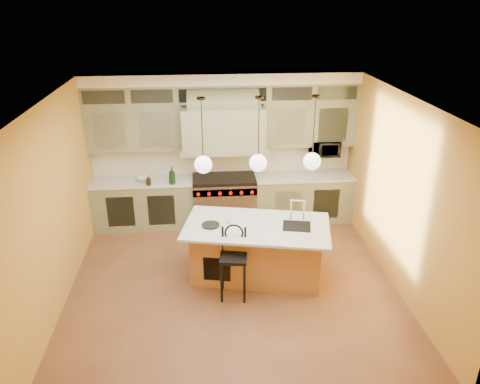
{
  "coord_description": "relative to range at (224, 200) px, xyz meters",
  "views": [
    {
      "loc": [
        -0.44,
        -6.15,
        4.23
      ],
      "look_at": [
        0.18,
        0.7,
        1.26
      ],
      "focal_mm": 35.0,
      "sensor_mm": 36.0,
      "label": 1
    }
  ],
  "objects": [
    {
      "name": "kitchen_island",
      "position": [
        0.4,
        -1.92,
        -0.01
      ],
      "size": [
        2.41,
        1.63,
        1.35
      ],
      "rotation": [
        0.0,
        0.0,
        -0.21
      ],
      "color": "#AD703D",
      "rests_on": "floor"
    },
    {
      "name": "floor",
      "position": [
        0.0,
        -2.14,
        -0.49
      ],
      "size": [
        5.0,
        5.0,
        0.0
      ],
      "primitive_type": "plane",
      "color": "brown",
      "rests_on": "ground"
    },
    {
      "name": "ceiling",
      "position": [
        0.0,
        -2.14,
        2.41
      ],
      "size": [
        5.0,
        5.0,
        0.0
      ],
      "primitive_type": "plane",
      "rotation": [
        3.14,
        0.0,
        0.0
      ],
      "color": "white",
      "rests_on": "wall_back"
    },
    {
      "name": "wall_front",
      "position": [
        0.0,
        -4.64,
        0.96
      ],
      "size": [
        5.0,
        0.0,
        5.0
      ],
      "primitive_type": "plane",
      "rotation": [
        -1.57,
        0.0,
        0.0
      ],
      "color": "gold",
      "rests_on": "ground"
    },
    {
      "name": "microwave",
      "position": [
        1.95,
        0.11,
        0.96
      ],
      "size": [
        0.54,
        0.37,
        0.3
      ],
      "primitive_type": "imported",
      "color": "black",
      "rests_on": "back_cabinetry"
    },
    {
      "name": "pendant_center",
      "position": [
        0.4,
        -1.91,
        1.46
      ],
      "size": [
        0.26,
        0.26,
        1.11
      ],
      "color": "#2D2319",
      "rests_on": "ceiling"
    },
    {
      "name": "range",
      "position": [
        0.0,
        0.0,
        0.0
      ],
      "size": [
        1.2,
        0.74,
        0.96
      ],
      "color": "silver",
      "rests_on": "floor"
    },
    {
      "name": "cup",
      "position": [
        -0.03,
        -1.85,
        0.48
      ],
      "size": [
        0.1,
        0.1,
        0.09
      ],
      "primitive_type": "imported",
      "rotation": [
        0.0,
        0.0,
        0.02
      ],
      "color": "white",
      "rests_on": "kitchen_island"
    },
    {
      "name": "oil_bottle_a",
      "position": [
        -0.97,
        -0.2,
        0.62
      ],
      "size": [
        0.13,
        0.13,
        0.33
      ],
      "primitive_type": "imported",
      "rotation": [
        0.0,
        0.0,
        0.06
      ],
      "color": "black",
      "rests_on": "back_cabinetry"
    },
    {
      "name": "counter_stool",
      "position": [
        -0.0,
        -2.41,
        0.15
      ],
      "size": [
        0.44,
        0.44,
        1.12
      ],
      "rotation": [
        0.0,
        0.0,
        -0.13
      ],
      "color": "black",
      "rests_on": "floor"
    },
    {
      "name": "wall_back",
      "position": [
        0.0,
        0.36,
        0.96
      ],
      "size": [
        5.0,
        0.0,
        5.0
      ],
      "primitive_type": "plane",
      "rotation": [
        1.57,
        0.0,
        0.0
      ],
      "color": "gold",
      "rests_on": "ground"
    },
    {
      "name": "oil_bottle_b",
      "position": [
        -1.4,
        -0.22,
        0.55
      ],
      "size": [
        0.08,
        0.09,
        0.19
      ],
      "primitive_type": "imported",
      "rotation": [
        0.0,
        0.0,
        0.0
      ],
      "color": "black",
      "rests_on": "back_cabinetry"
    },
    {
      "name": "wall_right",
      "position": [
        2.5,
        -2.14,
        0.96
      ],
      "size": [
        0.0,
        5.0,
        5.0
      ],
      "primitive_type": "plane",
      "rotation": [
        1.57,
        0.0,
        -1.57
      ],
      "color": "gold",
      "rests_on": "ground"
    },
    {
      "name": "pendant_right",
      "position": [
        1.2,
        -1.91,
        1.46
      ],
      "size": [
        0.26,
        0.26,
        1.11
      ],
      "color": "#2D2319",
      "rests_on": "ceiling"
    },
    {
      "name": "fruit_bowl",
      "position": [
        -1.51,
        0.01,
        0.49
      ],
      "size": [
        0.28,
        0.28,
        0.06
      ],
      "primitive_type": "imported",
      "rotation": [
        0.0,
        0.0,
        0.09
      ],
      "color": "silver",
      "rests_on": "back_cabinetry"
    },
    {
      "name": "pendant_left",
      "position": [
        -0.4,
        -1.91,
        1.46
      ],
      "size": [
        0.26,
        0.26,
        1.11
      ],
      "color": "#2D2319",
      "rests_on": "ceiling"
    },
    {
      "name": "back_cabinetry",
      "position": [
        0.0,
        0.09,
        0.94
      ],
      "size": [
        5.0,
        0.77,
        2.9
      ],
      "color": "gray",
      "rests_on": "floor"
    },
    {
      "name": "wall_left",
      "position": [
        -2.5,
        -2.14,
        0.96
      ],
      "size": [
        0.0,
        5.0,
        5.0
      ],
      "primitive_type": "plane",
      "rotation": [
        1.57,
        0.0,
        1.57
      ],
      "color": "gold",
      "rests_on": "ground"
    }
  ]
}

